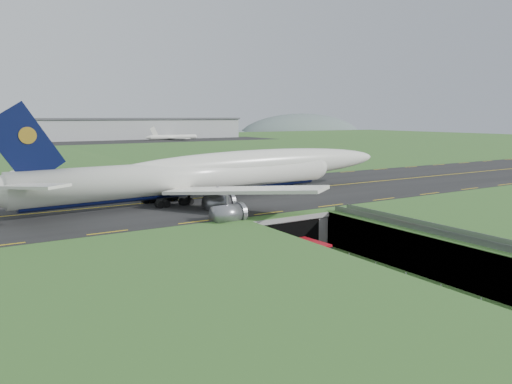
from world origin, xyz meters
TOP-DOWN VIEW (x-y plane):
  - ground at (0.00, 0.00)m, footprint 900.00×900.00m
  - airfield_deck at (0.00, 0.00)m, footprint 800.00×800.00m
  - trench_road at (0.00, -7.50)m, footprint 12.00×75.00m
  - taxiway at (0.00, 33.00)m, footprint 800.00×44.00m
  - tunnel_portal at (0.00, 16.71)m, footprint 17.00×22.30m
  - guideway at (11.00, -19.11)m, footprint 3.00×53.00m
  - jumbo_jet at (-2.13, 30.90)m, footprint 92.77×59.84m
  - shuttle_tram at (0.18, 2.39)m, footprint 2.93×6.87m
  - cargo_terminal at (-0.04, 299.41)m, footprint 320.00×67.00m
  - distant_hills at (64.38, 430.00)m, footprint 700.00×91.00m

SIDE VIEW (x-z plane):
  - distant_hills at x=64.38m, z-range -34.00..26.00m
  - ground at x=0.00m, z-range 0.00..0.00m
  - trench_road at x=0.00m, z-range 0.00..0.20m
  - shuttle_tram at x=0.18m, z-range 0.15..2.92m
  - airfield_deck at x=0.00m, z-range 0.00..6.00m
  - tunnel_portal at x=0.00m, z-range 0.33..6.33m
  - guideway at x=11.00m, z-range 1.80..8.85m
  - taxiway at x=0.00m, z-range 6.00..6.18m
  - jumbo_jet at x=-2.13m, z-range 1.41..21.26m
  - cargo_terminal at x=-0.04m, z-range 6.16..21.76m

